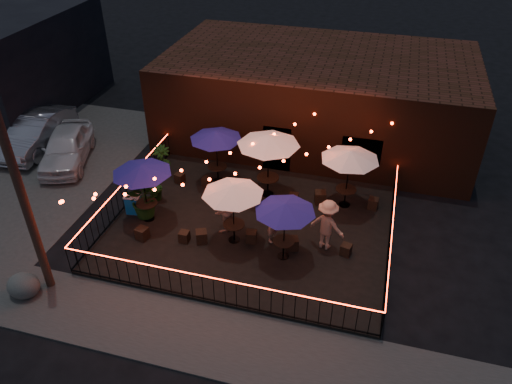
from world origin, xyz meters
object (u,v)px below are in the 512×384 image
Objects in this scene: cooler at (133,204)px; cafe_table_5 at (350,156)px; cafe_table_4 at (285,208)px; cafe_table_3 at (269,141)px; boulder at (24,286)px; utility_pole at (18,182)px; cafe_table_2 at (233,191)px; cafe_table_0 at (142,170)px; cafe_table_1 at (216,136)px.

cafe_table_5 is at bearing 11.54° from cooler.
cafe_table_4 reaches higher than cooler.
cafe_table_3 reaches higher than cafe_table_4.
cafe_table_3 is at bearing 50.14° from boulder.
utility_pole is at bearing -129.56° from cafe_table_3.
cafe_table_2 is (5.08, 3.60, -1.72)m from utility_pole.
cooler is (-4.62, -2.54, -2.06)m from cafe_table_3.
cafe_table_2 is 1.18× the size of cafe_table_4.
cafe_table_4 is 6.34m from cooler.
cooler is at bearing 73.17° from boulder.
cafe_table_3 reaches higher than cooler.
boulder is at bearing -114.32° from cooler.
cafe_table_0 is 1.93m from cooler.
cafe_table_3 reaches higher than cafe_table_2.
cafe_table_0 is 1.02× the size of cafe_table_1.
cafe_table_3 is (2.25, -0.40, 0.31)m from cafe_table_1.
cafe_table_5 reaches higher than cafe_table_4.
cafe_table_3 is (3.92, 2.76, 0.28)m from cafe_table_0.
cafe_table_0 is 7.56m from cafe_table_5.
cafe_table_0 is at bearing -24.93° from cooler.
cafe_table_2 is (3.48, -0.32, -0.04)m from cafe_table_0.
cafe_table_3 is at bearing 21.30° from cooler.
cooler is at bearing -128.90° from cafe_table_1.
cafe_table_4 is (1.87, -0.38, -0.09)m from cafe_table_2.
cafe_table_0 is at bearing -144.86° from cafe_table_3.
cafe_table_5 is at bearing 38.88° from boulder.
cafe_table_0 reaches higher than cafe_table_4.
boulder is (-0.52, -0.55, -3.62)m from utility_pole.
cafe_table_2 is at bearing -137.68° from cafe_table_5.
cafe_table_3 is 3.48× the size of cooler.
utility_pole is 10.39× the size of cooler.
boulder is (-3.79, -7.62, -1.91)m from cafe_table_1.
cafe_table_1 is 0.89× the size of cafe_table_2.
cafe_table_0 is at bearing 67.80° from utility_pole.
cafe_table_1 is at bearing 176.99° from cafe_table_5.
cafe_table_2 is at bearing 35.31° from utility_pole.
cafe_table_1 is 2.31m from cafe_table_3.
cafe_table_3 is 1.20× the size of cafe_table_4.
utility_pole is at bearing -141.66° from cafe_table_5.
boulder is at bearing -141.12° from cafe_table_5.
cafe_table_3 is at bearing 112.68° from cafe_table_4.
cafe_table_5 is (3.50, 3.19, 0.09)m from cafe_table_2.
cafe_table_5 is 2.69× the size of boulder.
cafe_table_1 is 0.87× the size of cafe_table_3.
cafe_table_0 is 3.50m from cafe_table_2.
cafe_table_3 is 1.03× the size of cafe_table_5.
cafe_table_4 is (3.69, -3.85, -0.10)m from cafe_table_1.
cafe_table_2 is 3.42× the size of cooler.
cafe_table_0 is 0.90× the size of cafe_table_3.
cafe_table_1 is at bearing 65.21° from utility_pole.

